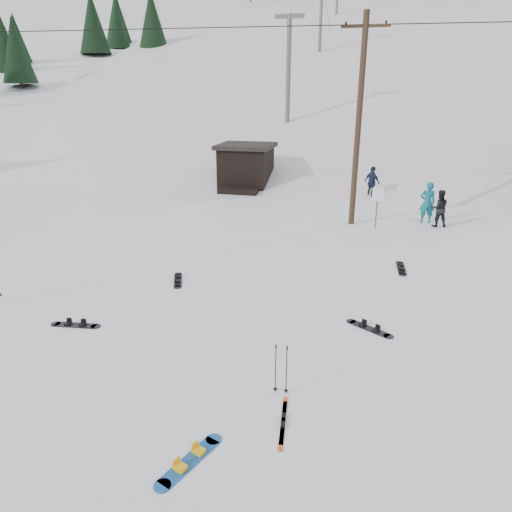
# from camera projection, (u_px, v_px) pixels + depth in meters

# --- Properties ---
(ground) EXTENTS (200.00, 200.00, 0.00)m
(ground) POSITION_uv_depth(u_px,v_px,m) (217.00, 402.00, 9.23)
(ground) COLOR white
(ground) RESTS_ON ground
(ski_slope) EXTENTS (60.00, 85.24, 65.97)m
(ski_slope) POSITION_uv_depth(u_px,v_px,m) (345.00, 226.00, 63.51)
(ski_slope) COLOR silver
(ski_slope) RESTS_ON ground
(ridge_left) EXTENTS (47.54, 95.03, 58.38)m
(ridge_left) POSITION_uv_depth(u_px,v_px,m) (86.00, 216.00, 64.86)
(ridge_left) COLOR white
(ridge_left) RESTS_ON ground
(treeline_left) EXTENTS (20.00, 64.00, 10.00)m
(treeline_left) POSITION_uv_depth(u_px,v_px,m) (49.00, 144.00, 53.34)
(treeline_left) COLOR black
(treeline_left) RESTS_ON ground
(treeline_crest) EXTENTS (50.00, 6.00, 10.00)m
(treeline_crest) POSITION_uv_depth(u_px,v_px,m) (359.00, 122.00, 87.65)
(treeline_crest) COLOR black
(treeline_crest) RESTS_ON ski_slope
(utility_pole) EXTENTS (2.00, 0.26, 9.00)m
(utility_pole) POSITION_uv_depth(u_px,v_px,m) (359.00, 120.00, 19.94)
(utility_pole) COLOR #3A2819
(utility_pole) RESTS_ON ground
(trail_sign) EXTENTS (0.50, 0.09, 1.85)m
(trail_sign) POSITION_uv_depth(u_px,v_px,m) (377.00, 200.00, 20.48)
(trail_sign) COLOR #595B60
(trail_sign) RESTS_ON ground
(lift_hut) EXTENTS (3.40, 4.10, 2.75)m
(lift_hut) POSITION_uv_depth(u_px,v_px,m) (246.00, 166.00, 28.98)
(lift_hut) COLOR black
(lift_hut) RESTS_ON ground
(lift_tower_near) EXTENTS (2.20, 0.36, 8.00)m
(lift_tower_near) POSITION_uv_depth(u_px,v_px,m) (289.00, 63.00, 34.79)
(lift_tower_near) COLOR #595B60
(lift_tower_near) RESTS_ON ski_slope
(lift_tower_mid) EXTENTS (2.20, 0.36, 8.00)m
(lift_tower_mid) POSITION_uv_depth(u_px,v_px,m) (321.00, 9.00, 50.79)
(lift_tower_mid) COLOR #595B60
(lift_tower_mid) RESTS_ON ski_slope
(hero_snowboard) EXTENTS (0.75, 1.46, 0.11)m
(hero_snowboard) POSITION_uv_depth(u_px,v_px,m) (190.00, 461.00, 7.74)
(hero_snowboard) COLOR #18549C
(hero_snowboard) RESTS_ON ground
(hero_skis) EXTENTS (0.26, 1.50, 0.08)m
(hero_skis) POSITION_uv_depth(u_px,v_px,m) (283.00, 422.00, 8.66)
(hero_skis) COLOR red
(hero_skis) RESTS_ON ground
(ski_poles) EXTENTS (0.31, 0.08, 1.12)m
(ski_poles) POSITION_uv_depth(u_px,v_px,m) (281.00, 369.00, 9.35)
(ski_poles) COLOR black
(ski_poles) RESTS_ON ground
(board_scatter_a) EXTENTS (1.38, 0.40, 0.10)m
(board_scatter_a) POSITION_uv_depth(u_px,v_px,m) (76.00, 325.00, 12.21)
(board_scatter_a) COLOR black
(board_scatter_a) RESTS_ON ground
(board_scatter_b) EXTENTS (0.68, 1.30, 0.10)m
(board_scatter_b) POSITION_uv_depth(u_px,v_px,m) (178.00, 280.00, 15.08)
(board_scatter_b) COLOR black
(board_scatter_b) RESTS_ON ground
(board_scatter_d) EXTENTS (1.23, 0.85, 0.10)m
(board_scatter_d) POSITION_uv_depth(u_px,v_px,m) (369.00, 328.00, 12.04)
(board_scatter_d) COLOR black
(board_scatter_d) RESTS_ON ground
(board_scatter_f) EXTENTS (0.32, 1.46, 0.10)m
(board_scatter_f) POSITION_uv_depth(u_px,v_px,m) (401.00, 268.00, 16.08)
(board_scatter_f) COLOR black
(board_scatter_f) RESTS_ON ground
(skier_teal) EXTENTS (0.76, 0.55, 1.95)m
(skier_teal) POSITION_uv_depth(u_px,v_px,m) (427.00, 202.00, 21.35)
(skier_teal) COLOR #0B6271
(skier_teal) RESTS_ON ground
(skier_dark) EXTENTS (0.91, 0.76, 1.70)m
(skier_dark) POSITION_uv_depth(u_px,v_px,m) (439.00, 208.00, 20.80)
(skier_dark) COLOR black
(skier_dark) RESTS_ON ground
(skier_navy) EXTENTS (1.11, 1.06, 1.85)m
(skier_navy) POSITION_uv_depth(u_px,v_px,m) (372.00, 183.00, 26.18)
(skier_navy) COLOR #152036
(skier_navy) RESTS_ON ground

